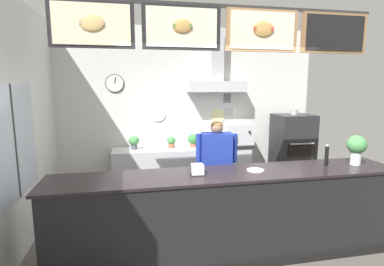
{
  "coord_description": "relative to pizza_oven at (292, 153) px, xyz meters",
  "views": [
    {
      "loc": [
        -1.1,
        -3.45,
        2.05
      ],
      "look_at": [
        -0.25,
        0.7,
        1.36
      ],
      "focal_mm": 28.25,
      "sensor_mm": 36.0,
      "label": 1
    }
  ],
  "objects": [
    {
      "name": "ground_plane",
      "position": [
        -1.9,
        -1.69,
        -0.74
      ],
      "size": [
        5.91,
        5.91,
        0.0
      ],
      "primitive_type": "plane",
      "color": "#514C47"
    },
    {
      "name": "back_wall_assembly",
      "position": [
        -1.88,
        0.43,
        0.9
      ],
      "size": [
        4.93,
        2.25,
        3.08
      ],
      "color": "gray",
      "rests_on": "ground_plane"
    },
    {
      "name": "service_counter",
      "position": [
        -1.9,
        -1.92,
        -0.22
      ],
      "size": [
        4.14,
        0.68,
        1.03
      ],
      "color": "black",
      "rests_on": "ground_plane"
    },
    {
      "name": "back_prep_counter",
      "position": [
        -2.1,
        0.16,
        -0.3
      ],
      "size": [
        2.48,
        0.57,
        0.9
      ],
      "color": "silver",
      "rests_on": "ground_plane"
    },
    {
      "name": "pizza_oven",
      "position": [
        0.0,
        0.0,
        0.0
      ],
      "size": [
        0.69,
        0.64,
        1.57
      ],
      "color": "#232326",
      "rests_on": "ground_plane"
    },
    {
      "name": "shop_worker",
      "position": [
        -1.77,
        -0.91,
        0.06
      ],
      "size": [
        0.61,
        0.3,
        1.51
      ],
      "rotation": [
        0.0,
        0.0,
        2.96
      ],
      "color": "#232328",
      "rests_on": "ground_plane"
    },
    {
      "name": "espresso_machine",
      "position": [
        -1.07,
        0.13,
        0.36
      ],
      "size": [
        0.54,
        0.48,
        0.42
      ],
      "color": "silver",
      "rests_on": "back_prep_counter"
    },
    {
      "name": "potted_oregano",
      "position": [
        -1.89,
        0.19,
        0.29
      ],
      "size": [
        0.21,
        0.21,
        0.24
      ],
      "color": "#9E563D",
      "rests_on": "back_prep_counter"
    },
    {
      "name": "potted_rosemary",
      "position": [
        -1.43,
        0.13,
        0.28
      ],
      "size": [
        0.2,
        0.2,
        0.22
      ],
      "color": "beige",
      "rests_on": "back_prep_counter"
    },
    {
      "name": "potted_thyme",
      "position": [
        -2.96,
        0.18,
        0.3
      ],
      "size": [
        0.19,
        0.19,
        0.24
      ],
      "color": "#4C4C51",
      "rests_on": "back_prep_counter"
    },
    {
      "name": "potted_sage",
      "position": [
        -2.3,
        0.19,
        0.27
      ],
      "size": [
        0.16,
        0.16,
        0.21
      ],
      "color": "#9E563D",
      "rests_on": "back_prep_counter"
    },
    {
      "name": "condiment_plate",
      "position": [
        -1.57,
        -1.91,
        0.3
      ],
      "size": [
        0.2,
        0.2,
        0.01
      ],
      "color": "white",
      "rests_on": "service_counter"
    },
    {
      "name": "pepper_grinder",
      "position": [
        -0.62,
        -1.87,
        0.43
      ],
      "size": [
        0.05,
        0.05,
        0.27
      ],
      "color": "black",
      "rests_on": "service_counter"
    },
    {
      "name": "napkin_holder",
      "position": [
        -2.28,
        -1.92,
        0.35
      ],
      "size": [
        0.16,
        0.16,
        0.13
      ],
      "color": "#262628",
      "rests_on": "service_counter"
    },
    {
      "name": "basil_vase",
      "position": [
        -0.23,
        -1.91,
        0.51
      ],
      "size": [
        0.23,
        0.23,
        0.38
      ],
      "color": "silver",
      "rests_on": "service_counter"
    }
  ]
}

